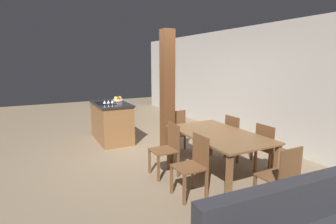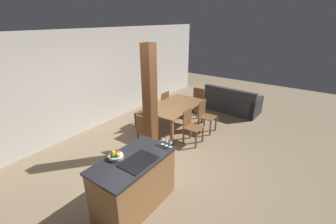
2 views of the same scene
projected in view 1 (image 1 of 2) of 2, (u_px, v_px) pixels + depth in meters
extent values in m
plane|color=#847056|center=(146.00, 152.00, 5.51)|extent=(16.00, 16.00, 0.00)
cube|color=beige|center=(245.00, 83.00, 6.46)|extent=(11.20, 0.08, 2.70)
cube|color=olive|center=(111.00, 122.00, 6.29)|extent=(1.33, 0.70, 0.88)
cube|color=#232328|center=(111.00, 104.00, 6.20)|extent=(1.37, 0.74, 0.04)
cube|color=black|center=(105.00, 103.00, 6.14)|extent=(0.56, 0.40, 0.01)
cylinder|color=silver|center=(118.00, 100.00, 6.41)|extent=(0.24, 0.24, 0.05)
sphere|color=red|center=(119.00, 98.00, 6.36)|extent=(0.07, 0.07, 0.07)
sphere|color=gold|center=(120.00, 98.00, 6.43)|extent=(0.08, 0.08, 0.08)
sphere|color=#3D8E38|center=(117.00, 98.00, 6.44)|extent=(0.07, 0.07, 0.07)
sphere|color=yellow|center=(116.00, 98.00, 6.38)|extent=(0.08, 0.08, 0.08)
cylinder|color=silver|center=(105.00, 107.00, 5.53)|extent=(0.06, 0.06, 0.00)
cylinder|color=silver|center=(105.00, 105.00, 5.52)|extent=(0.01, 0.01, 0.08)
cone|color=silver|center=(105.00, 102.00, 5.51)|extent=(0.07, 0.07, 0.06)
cylinder|color=silver|center=(109.00, 107.00, 5.57)|extent=(0.06, 0.06, 0.00)
cylinder|color=silver|center=(109.00, 105.00, 5.56)|extent=(0.01, 0.01, 0.08)
cone|color=silver|center=(108.00, 102.00, 5.55)|extent=(0.07, 0.07, 0.06)
cylinder|color=silver|center=(112.00, 107.00, 5.61)|extent=(0.06, 0.06, 0.00)
cylinder|color=silver|center=(112.00, 105.00, 5.60)|extent=(0.01, 0.01, 0.08)
cone|color=silver|center=(112.00, 102.00, 5.59)|extent=(0.07, 0.07, 0.06)
cube|color=brown|center=(219.00, 134.00, 4.31)|extent=(1.76, 1.04, 0.03)
cube|color=brown|center=(171.00, 145.00, 4.88)|extent=(0.07, 0.07, 0.69)
cube|color=brown|center=(229.00, 179.00, 3.46)|extent=(0.07, 0.07, 0.69)
cube|color=brown|center=(210.00, 139.00, 5.29)|extent=(0.07, 0.07, 0.69)
cube|color=brown|center=(277.00, 167.00, 3.87)|extent=(0.07, 0.07, 0.69)
cube|color=brown|center=(163.00, 150.00, 4.33)|extent=(0.40, 0.40, 0.02)
cube|color=brown|center=(174.00, 136.00, 4.37)|extent=(0.38, 0.02, 0.43)
cube|color=brown|center=(150.00, 161.00, 4.45)|extent=(0.04, 0.04, 0.42)
cube|color=brown|center=(159.00, 169.00, 4.14)|extent=(0.04, 0.04, 0.42)
cube|color=brown|center=(168.00, 158.00, 4.61)|extent=(0.04, 0.04, 0.42)
cube|color=brown|center=(178.00, 165.00, 4.30)|extent=(0.04, 0.04, 0.42)
cube|color=brown|center=(189.00, 167.00, 3.64)|extent=(0.40, 0.40, 0.02)
cube|color=brown|center=(201.00, 150.00, 3.69)|extent=(0.38, 0.02, 0.43)
cube|color=brown|center=(172.00, 180.00, 3.76)|extent=(0.04, 0.04, 0.42)
cube|color=brown|center=(184.00, 190.00, 3.45)|extent=(0.04, 0.04, 0.42)
cube|color=brown|center=(192.00, 175.00, 3.92)|extent=(0.04, 0.04, 0.42)
cube|color=brown|center=(206.00, 184.00, 3.61)|extent=(0.04, 0.04, 0.42)
cube|color=brown|center=(239.00, 137.00, 5.07)|extent=(0.40, 0.40, 0.02)
cube|color=brown|center=(232.00, 127.00, 4.95)|extent=(0.38, 0.02, 0.43)
cube|color=brown|center=(252.00, 150.00, 5.04)|extent=(0.04, 0.04, 0.42)
cube|color=brown|center=(239.00, 144.00, 5.35)|extent=(0.04, 0.04, 0.42)
cube|color=brown|center=(238.00, 152.00, 4.88)|extent=(0.04, 0.04, 0.42)
cube|color=brown|center=(225.00, 147.00, 5.19)|extent=(0.04, 0.04, 0.42)
cube|color=brown|center=(272.00, 149.00, 4.39)|extent=(0.40, 0.40, 0.02)
cube|color=brown|center=(265.00, 138.00, 4.26)|extent=(0.38, 0.02, 0.43)
cube|color=brown|center=(287.00, 163.00, 4.35)|extent=(0.04, 0.04, 0.42)
cube|color=brown|center=(270.00, 157.00, 4.66)|extent=(0.04, 0.04, 0.42)
cube|color=brown|center=(272.00, 167.00, 4.19)|extent=(0.04, 0.04, 0.42)
cube|color=brown|center=(255.00, 160.00, 4.50)|extent=(0.04, 0.04, 0.42)
cube|color=brown|center=(182.00, 133.00, 5.38)|extent=(0.40, 0.40, 0.02)
cube|color=brown|center=(178.00, 121.00, 5.51)|extent=(0.02, 0.38, 0.43)
cube|color=brown|center=(179.00, 147.00, 5.19)|extent=(0.04, 0.04, 0.42)
cube|color=brown|center=(194.00, 144.00, 5.35)|extent=(0.04, 0.04, 0.42)
cube|color=brown|center=(170.00, 142.00, 5.50)|extent=(0.04, 0.04, 0.42)
cube|color=brown|center=(185.00, 140.00, 5.66)|extent=(0.04, 0.04, 0.42)
cube|color=brown|center=(276.00, 177.00, 3.33)|extent=(0.40, 0.40, 0.02)
cube|color=brown|center=(291.00, 166.00, 3.12)|extent=(0.02, 0.38, 0.43)
cube|color=brown|center=(273.00, 184.00, 3.61)|extent=(0.04, 0.04, 0.42)
cube|color=brown|center=(254.00, 190.00, 3.45)|extent=(0.04, 0.04, 0.42)
cube|color=brown|center=(296.00, 196.00, 3.30)|extent=(0.04, 0.04, 0.42)
cube|color=brown|center=(277.00, 203.00, 3.14)|extent=(0.04, 0.04, 0.42)
cube|color=#2D2D33|center=(283.00, 205.00, 2.27)|extent=(0.26, 1.75, 0.39)
cube|color=brown|center=(167.00, 93.00, 5.28)|extent=(0.24, 0.24, 2.50)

